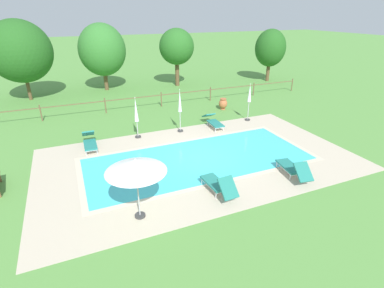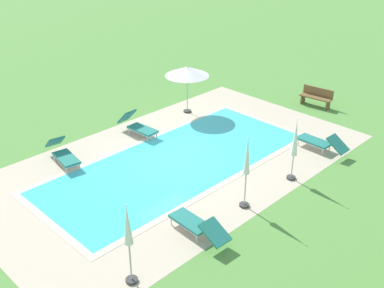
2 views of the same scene
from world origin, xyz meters
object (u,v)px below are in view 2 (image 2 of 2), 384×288
at_px(patio_umbrella_open_foreground, 187,71).
at_px(patio_umbrella_closed_row_mid_west, 128,234).
at_px(sun_lounger_north_far, 321,142).
at_px(sun_lounger_north_end, 63,153).
at_px(wooden_bench_lawn_side, 316,96).
at_px(patio_umbrella_closed_row_centre, 247,164).
at_px(sun_lounger_north_mid, 138,126).
at_px(patio_umbrella_closed_row_west, 295,143).
at_px(sun_lounger_north_near_steps, 197,225).

distance_m(patio_umbrella_open_foreground, patio_umbrella_closed_row_mid_west, 11.00).
xyz_separation_m(sun_lounger_north_far, patio_umbrella_open_foreground, (0.98, -6.36, 1.58)).
height_order(sun_lounger_north_end, patio_umbrella_open_foreground, patio_umbrella_open_foreground).
height_order(patio_umbrella_open_foreground, wooden_bench_lawn_side, patio_umbrella_open_foreground).
height_order(sun_lounger_north_far, patio_umbrella_closed_row_mid_west, patio_umbrella_closed_row_mid_west).
xyz_separation_m(sun_lounger_north_far, wooden_bench_lawn_side, (-3.86, -2.59, 0.10)).
xyz_separation_m(patio_umbrella_open_foreground, patio_umbrella_closed_row_mid_west, (8.66, 6.77, -0.43)).
height_order(patio_umbrella_closed_row_mid_west, patio_umbrella_closed_row_centre, patio_umbrella_closed_row_centre).
distance_m(sun_lounger_north_mid, sun_lounger_north_far, 7.36).
bearing_deg(sun_lounger_north_far, sun_lounger_north_end, -39.60).
distance_m(sun_lounger_north_mid, patio_umbrella_closed_row_west, 6.80).
bearing_deg(patio_umbrella_closed_row_centre, sun_lounger_north_mid, -98.31).
xyz_separation_m(patio_umbrella_closed_row_mid_west, patio_umbrella_closed_row_centre, (-4.63, -0.10, 0.02)).
height_order(sun_lounger_north_near_steps, sun_lounger_north_mid, sun_lounger_north_mid).
distance_m(sun_lounger_north_far, patio_umbrella_closed_row_centre, 5.16).
relative_size(sun_lounger_north_mid, patio_umbrella_closed_row_centre, 0.79).
height_order(sun_lounger_north_mid, patio_umbrella_closed_row_mid_west, patio_umbrella_closed_row_mid_west).
bearing_deg(sun_lounger_north_end, wooden_bench_lawn_side, 162.24).
bearing_deg(patio_umbrella_closed_row_west, sun_lounger_north_mid, -76.96).
bearing_deg(sun_lounger_north_near_steps, patio_umbrella_open_foreground, -132.78).
relative_size(sun_lounger_north_far, sun_lounger_north_end, 1.00).
bearing_deg(sun_lounger_north_end, patio_umbrella_open_foreground, -178.94).
xyz_separation_m(sun_lounger_north_end, wooden_bench_lawn_side, (-11.40, 3.65, 0.09)).
bearing_deg(sun_lounger_north_mid, patio_umbrella_closed_row_mid_west, 49.64).
height_order(patio_umbrella_closed_row_centre, wooden_bench_lawn_side, patio_umbrella_closed_row_centre).
bearing_deg(patio_umbrella_open_foreground, sun_lounger_north_near_steps, 47.22).
bearing_deg(patio_umbrella_closed_row_centre, sun_lounger_north_far, -176.41).
distance_m(sun_lounger_north_near_steps, wooden_bench_lawn_side, 11.33).
relative_size(sun_lounger_north_end, patio_umbrella_open_foreground, 0.93).
bearing_deg(wooden_bench_lawn_side, patio_umbrella_closed_row_mid_west, 12.53).
distance_m(sun_lounger_north_near_steps, sun_lounger_north_mid, 7.08).
relative_size(sun_lounger_north_near_steps, wooden_bench_lawn_side, 1.36).
height_order(sun_lounger_north_mid, patio_umbrella_closed_row_centre, patio_umbrella_closed_row_centre).
relative_size(sun_lounger_north_far, patio_umbrella_closed_row_west, 0.89).
height_order(sun_lounger_north_end, patio_umbrella_closed_row_west, patio_umbrella_closed_row_west).
xyz_separation_m(sun_lounger_north_near_steps, sun_lounger_north_end, (0.43, -6.50, 0.02)).
relative_size(sun_lounger_north_far, wooden_bench_lawn_side, 1.32).
distance_m(sun_lounger_north_mid, patio_umbrella_closed_row_mid_west, 8.67).
bearing_deg(patio_umbrella_open_foreground, sun_lounger_north_mid, 4.11).
bearing_deg(wooden_bench_lawn_side, patio_umbrella_open_foreground, -37.94).
height_order(patio_umbrella_closed_row_west, wooden_bench_lawn_side, patio_umbrella_closed_row_west).
distance_m(sun_lounger_north_end, patio_umbrella_closed_row_mid_west, 7.07).
relative_size(sun_lounger_north_near_steps, sun_lounger_north_far, 1.03).
bearing_deg(patio_umbrella_closed_row_mid_west, sun_lounger_north_far, -177.54).
relative_size(patio_umbrella_closed_row_west, wooden_bench_lawn_side, 1.48).
bearing_deg(patio_umbrella_closed_row_centre, patio_umbrella_open_foreground, -121.14).
relative_size(sun_lounger_north_mid, patio_umbrella_closed_row_west, 0.85).
distance_m(sun_lounger_north_far, patio_umbrella_closed_row_mid_west, 9.71).
bearing_deg(patio_umbrella_closed_row_west, sun_lounger_north_end, -53.12).
height_order(sun_lounger_north_mid, patio_umbrella_open_foreground, patio_umbrella_open_foreground).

